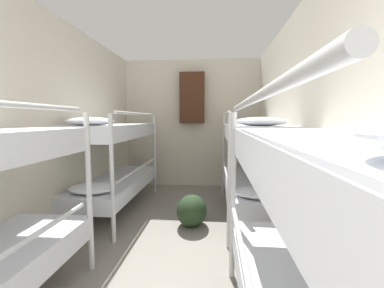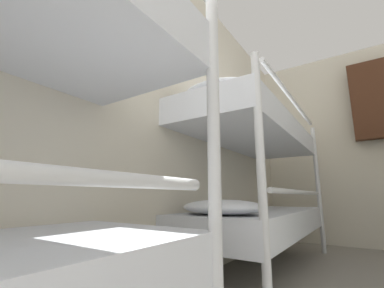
{
  "view_description": "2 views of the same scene",
  "coord_description": "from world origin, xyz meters",
  "px_view_note": "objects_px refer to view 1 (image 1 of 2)",
  "views": [
    {
      "loc": [
        0.44,
        0.42,
        1.24
      ],
      "look_at": [
        0.1,
        4.2,
        0.88
      ],
      "focal_mm": 24.0,
      "sensor_mm": 36.0,
      "label": 1
    },
    {
      "loc": [
        -0.17,
        1.63,
        0.55
      ],
      "look_at": [
        -0.73,
        2.47,
        0.76
      ],
      "focal_mm": 24.0,
      "sensor_mm": 36.0,
      "label": 2
    }
  ],
  "objects_px": {
    "hanging_coat": "(192,98)",
    "bunk_stack_left_far": "(115,158)",
    "bunk_stack_right_far": "(251,160)",
    "duffel_bag": "(192,210)",
    "bunk_stack_right_near": "(331,251)"
  },
  "relations": [
    {
      "from": "bunk_stack_left_far",
      "to": "bunk_stack_right_far",
      "type": "height_order",
      "value": "same"
    },
    {
      "from": "bunk_stack_left_far",
      "to": "bunk_stack_right_near",
      "type": "bearing_deg",
      "value": -51.82
    },
    {
      "from": "bunk_stack_left_far",
      "to": "duffel_bag",
      "type": "xyz_separation_m",
      "value": [
        1.06,
        -0.36,
        -0.56
      ]
    },
    {
      "from": "duffel_bag",
      "to": "hanging_coat",
      "type": "bearing_deg",
      "value": 95.05
    },
    {
      "from": "bunk_stack_left_far",
      "to": "duffel_bag",
      "type": "bearing_deg",
      "value": -18.58
    },
    {
      "from": "bunk_stack_right_near",
      "to": "hanging_coat",
      "type": "distance_m",
      "value": 3.82
    },
    {
      "from": "hanging_coat",
      "to": "duffel_bag",
      "type": "bearing_deg",
      "value": -84.95
    },
    {
      "from": "hanging_coat",
      "to": "bunk_stack_left_far",
      "type": "bearing_deg",
      "value": -124.37
    },
    {
      "from": "bunk_stack_right_far",
      "to": "duffel_bag",
      "type": "relative_size",
      "value": 3.88
    },
    {
      "from": "bunk_stack_left_far",
      "to": "hanging_coat",
      "type": "bearing_deg",
      "value": 55.63
    },
    {
      "from": "bunk_stack_right_far",
      "to": "hanging_coat",
      "type": "bearing_deg",
      "value": 123.09
    },
    {
      "from": "hanging_coat",
      "to": "bunk_stack_right_near",
      "type": "bearing_deg",
      "value": -76.42
    },
    {
      "from": "bunk_stack_right_near",
      "to": "hanging_coat",
      "type": "xyz_separation_m",
      "value": [
        -0.87,
        3.61,
        0.89
      ]
    },
    {
      "from": "duffel_bag",
      "to": "bunk_stack_right_far",
      "type": "bearing_deg",
      "value": 26.38
    },
    {
      "from": "bunk_stack_right_far",
      "to": "duffel_bag",
      "type": "bearing_deg",
      "value": -153.62
    }
  ]
}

